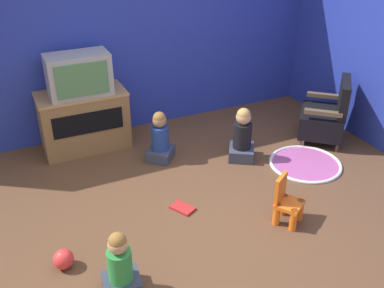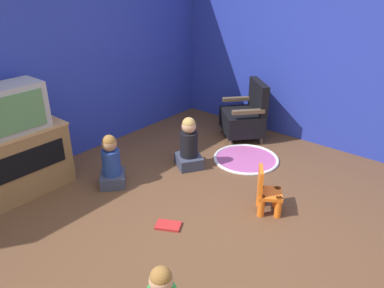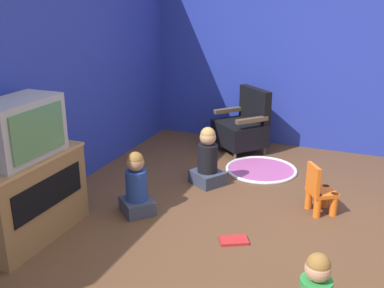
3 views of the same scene
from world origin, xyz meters
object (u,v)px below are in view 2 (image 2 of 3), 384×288
(yellow_kid_chair, at_px, (267,194))
(child_watching_right, at_px, (111,164))
(child_watching_left, at_px, (189,146))
(television, at_px, (7,109))
(black_armchair, at_px, (245,116))
(book, at_px, (168,225))
(tv_cabinet, at_px, (17,160))

(yellow_kid_chair, xyz_separation_m, child_watching_right, (-0.66, 1.57, 0.07))
(yellow_kid_chair, bearing_deg, child_watching_left, 45.69)
(child_watching_right, bearing_deg, television, 90.24)
(black_armchair, bearing_deg, book, -34.21)
(child_watching_left, bearing_deg, yellow_kid_chair, -158.29)
(tv_cabinet, bearing_deg, book, -71.20)
(television, bearing_deg, child_watching_left, -31.81)
(tv_cabinet, distance_m, yellow_kid_chair, 2.62)
(tv_cabinet, relative_size, child_watching_left, 1.61)
(tv_cabinet, bearing_deg, child_watching_right, -42.34)
(child_watching_right, bearing_deg, tv_cabinet, 88.35)
(child_watching_left, distance_m, child_watching_right, 0.95)
(television, bearing_deg, child_watching_right, -40.45)
(black_armchair, bearing_deg, child_watching_left, -51.09)
(tv_cabinet, height_order, child_watching_left, tv_cabinet)
(tv_cabinet, relative_size, black_armchair, 1.26)
(child_watching_right, bearing_deg, book, -148.24)
(black_armchair, height_order, book, black_armchair)
(yellow_kid_chair, bearing_deg, television, 88.16)
(yellow_kid_chair, bearing_deg, black_armchair, 5.80)
(child_watching_right, xyz_separation_m, book, (-0.16, -1.00, -0.25))
(tv_cabinet, xyz_separation_m, child_watching_right, (0.72, -0.66, -0.11))
(yellow_kid_chair, distance_m, book, 1.01)
(tv_cabinet, bearing_deg, yellow_kid_chair, -58.26)
(book, bearing_deg, child_watching_left, -87.42)
(tv_cabinet, height_order, yellow_kid_chair, tv_cabinet)
(television, xyz_separation_m, yellow_kid_chair, (1.38, -2.18, -0.76))
(child_watching_left, bearing_deg, tv_cabinet, 89.05)
(book, bearing_deg, tv_cabinet, -9.82)
(yellow_kid_chair, relative_size, book, 1.75)
(yellow_kid_chair, height_order, child_watching_right, child_watching_right)
(tv_cabinet, relative_size, yellow_kid_chair, 2.14)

